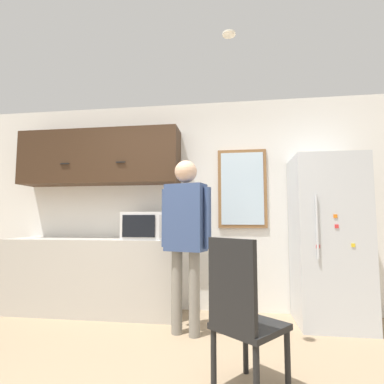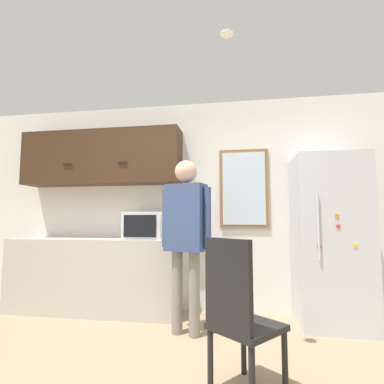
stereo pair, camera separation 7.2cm
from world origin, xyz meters
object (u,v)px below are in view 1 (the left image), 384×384
Objects in this scene: microwave at (148,226)px; refrigerator at (328,239)px; person at (186,226)px; chair at (241,311)px.

refrigerator is (2.08, -0.02, -0.14)m from microwave.
person is 0.95× the size of refrigerator.
refrigerator is 1.81× the size of chair.
microwave is 0.75m from person.
refrigerator reaches higher than chair.
microwave is 0.30× the size of refrigerator.
microwave is at bearing -14.22° from chair.
chair is (1.08, -1.49, -0.53)m from microwave.
chair is (0.53, -0.98, -0.53)m from person.
refrigerator reaches higher than microwave.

